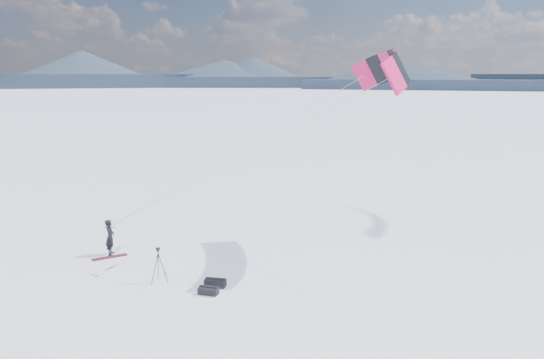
# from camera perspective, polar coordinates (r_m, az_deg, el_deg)

# --- Properties ---
(ground) EXTENTS (1800.00, 1800.00, 0.00)m
(ground) POSITION_cam_1_polar(r_m,az_deg,el_deg) (23.66, -15.67, -10.41)
(ground) COLOR white
(horizon_hills) EXTENTS (704.47, 706.88, 9.71)m
(horizon_hills) POSITION_cam_1_polar(r_m,az_deg,el_deg) (22.48, -16.23, -0.48)
(horizon_hills) COLOR black
(horizon_hills) RESTS_ON ground
(snow_tracks) EXTENTS (13.93, 10.25, 0.01)m
(snow_tracks) POSITION_cam_1_polar(r_m,az_deg,el_deg) (23.88, -19.24, -10.40)
(snow_tracks) COLOR silver
(snow_tracks) RESTS_ON ground
(snowkiter) EXTENTS (0.51, 0.69, 1.74)m
(snowkiter) POSITION_cam_1_polar(r_m,az_deg,el_deg) (27.04, -16.92, -7.71)
(snowkiter) COLOR black
(snowkiter) RESTS_ON ground
(snowboard) EXTENTS (1.52, 1.19, 0.04)m
(snowboard) POSITION_cam_1_polar(r_m,az_deg,el_deg) (26.59, -17.06, -7.99)
(snowboard) COLOR maroon
(snowboard) RESTS_ON ground
(tripod) EXTENTS (0.67, 0.72, 1.50)m
(tripod) POSITION_cam_1_polar(r_m,az_deg,el_deg) (22.83, -12.12, -8.44)
(tripod) COLOR black
(tripod) RESTS_ON ground
(gear_bag_a) EXTENTS (0.90, 0.51, 0.38)m
(gear_bag_a) POSITION_cam_1_polar(r_m,az_deg,el_deg) (22.24, -6.13, -10.99)
(gear_bag_a) COLOR black
(gear_bag_a) RESTS_ON ground
(gear_bag_b) EXTENTS (0.85, 0.54, 0.36)m
(gear_bag_b) POSITION_cam_1_polar(r_m,az_deg,el_deg) (21.57, -6.86, -11.77)
(gear_bag_b) COLOR black
(gear_bag_b) RESTS_ON ground
(power_kite) EXTENTS (14.26, 6.41, 8.33)m
(power_kite) POSITION_cam_1_polar(r_m,az_deg,el_deg) (25.56, 12.27, 11.41)
(power_kite) COLOR #CB1551
(power_kite) RESTS_ON ground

